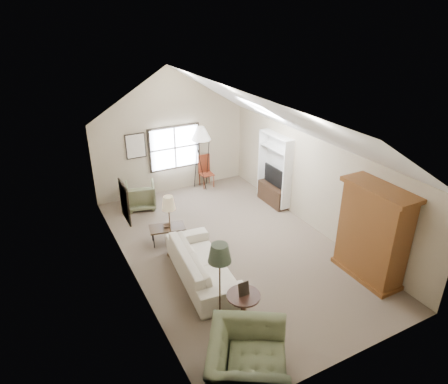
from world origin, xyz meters
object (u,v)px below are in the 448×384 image
sofa (203,264)px  armchair_near (248,364)px  side_table (243,308)px  side_chair (206,171)px  armchair_far (141,196)px  coffee_table (168,235)px  armoire (373,233)px

sofa → armchair_near: size_ratio=1.84×
side_table → side_chair: (2.12, 6.07, 0.21)m
sofa → side_chair: (2.22, 4.47, 0.16)m
sofa → armchair_far: 4.00m
coffee_table → side_chair: bearing=48.3°
sofa → armchair_near: bearing=174.5°
armchair_near → side_chair: 7.84m
side_table → armchair_near: bearing=-117.6°
armoire → coffee_table: (-3.51, 3.40, -0.87)m
sofa → armchair_near: 2.91m
sofa → armchair_far: armchair_far is taller
side_chair → armchair_far: bearing=-168.1°
armchair_far → side_table: bearing=107.4°
armoire → side_chair: bearing=100.2°
coffee_table → side_chair: side_chair is taller
sofa → armchair_near: armchair_near is taller
armoire → coffee_table: armoire is taller
armchair_far → side_chair: bearing=-154.5°
armchair_far → armchair_near: bearing=101.4°
armchair_near → side_table: size_ratio=2.17×
armoire → side_chair: 6.22m
sofa → armchair_far: (-0.20, 4.00, 0.01)m
sofa → side_chair: 5.00m
armchair_near → coffee_table: 4.65m
coffee_table → side_table: size_ratio=1.37×
armchair_far → side_table: size_ratio=1.33×
armoire → armchair_near: armoire is taller
sofa → side_table: 1.60m
sofa → coffee_table: (-0.18, 1.77, -0.15)m
sofa → side_table: sofa is taller
armchair_near → armchair_far: size_ratio=1.64×
armchair_far → side_table: (0.30, -5.60, -0.07)m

